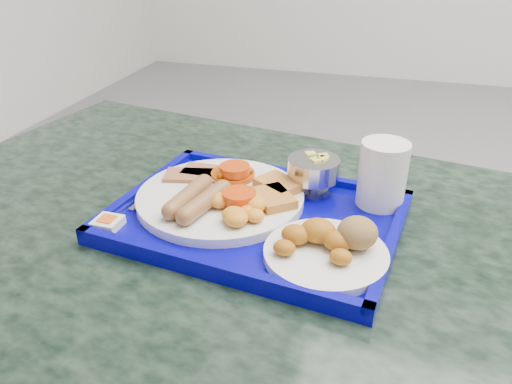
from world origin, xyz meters
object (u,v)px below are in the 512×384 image
at_px(fruit_bowl, 314,169).
at_px(bread_plate, 330,245).
at_px(juice_cup, 383,172).
at_px(table, 232,321).
at_px(main_plate, 225,196).
at_px(tray, 256,218).

bearing_deg(fruit_bowl, bread_plate, -72.85).
height_order(bread_plate, juice_cup, juice_cup).
xyz_separation_m(table, juice_cup, (0.21, 0.11, 0.26)).
bearing_deg(juice_cup, table, -153.10).
relative_size(fruit_bowl, juice_cup, 0.82).
distance_m(main_plate, bread_plate, 0.20).
height_order(table, bread_plate, bread_plate).
bearing_deg(table, fruit_bowl, 49.75).
relative_size(tray, main_plate, 1.72).
relative_size(table, main_plate, 4.93).
distance_m(table, fruit_bowl, 0.29).
distance_m(fruit_bowl, juice_cup, 0.11).
height_order(table, fruit_bowl, fruit_bowl).
height_order(tray, main_plate, main_plate).
distance_m(tray, fruit_bowl, 0.13).
bearing_deg(fruit_bowl, main_plate, -146.36).
xyz_separation_m(tray, bread_plate, (0.12, -0.07, 0.02)).
xyz_separation_m(main_plate, juice_cup, (0.23, 0.07, 0.04)).
relative_size(table, juice_cup, 12.65).
xyz_separation_m(bread_plate, fruit_bowl, (-0.06, 0.18, 0.02)).
height_order(tray, juice_cup, juice_cup).
distance_m(bread_plate, juice_cup, 0.18).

